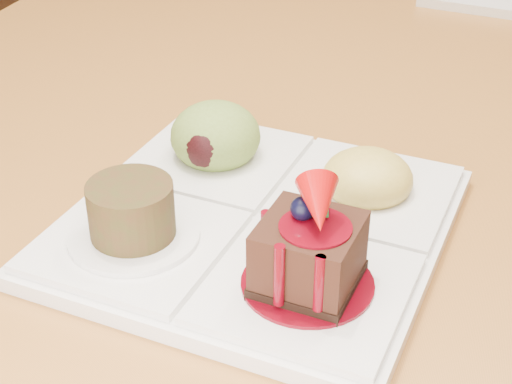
% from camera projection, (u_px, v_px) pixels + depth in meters
% --- Properties ---
extents(dining_table, '(1.00, 1.80, 0.75)m').
position_uv_depth(dining_table, '(412.00, 46.00, 1.07)').
color(dining_table, '#A5622A').
rests_on(dining_table, ground).
extents(chair_left, '(0.62, 0.62, 1.05)m').
position_uv_depth(chair_left, '(4.00, 34.00, 1.36)').
color(chair_left, '#331D11').
rests_on(chair_left, ground).
extents(sampler_plate, '(0.29, 0.29, 0.10)m').
position_uv_depth(sampler_plate, '(256.00, 205.00, 0.57)').
color(sampler_plate, white).
rests_on(sampler_plate, dining_table).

